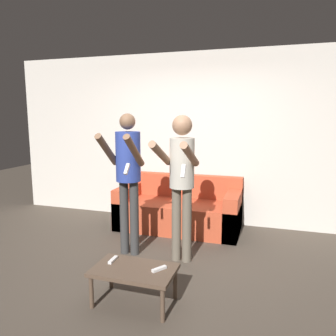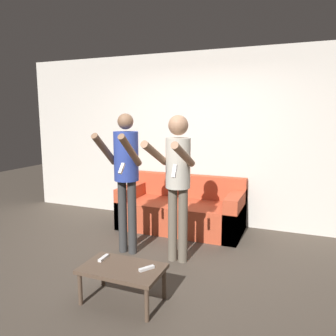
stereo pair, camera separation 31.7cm
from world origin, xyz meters
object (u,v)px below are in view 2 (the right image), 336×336
object	(u,v)px
couch	(182,211)
remote_far	(104,258)
remote_near	(147,268)
coffee_table	(122,271)
person_standing_left	(126,169)
person_standing_right	(177,173)

from	to	relation	value
couch	remote_far	bearing A→B (deg)	-92.55
remote_far	remote_near	bearing A→B (deg)	-5.15
coffee_table	remote_near	xyz separation A→B (m)	(0.23, 0.04, 0.05)
person_standing_left	remote_near	world-z (taller)	person_standing_left
person_standing_left	person_standing_right	distance (m)	0.67
person_standing_left	remote_near	bearing A→B (deg)	-52.68
remote_near	remote_far	xyz separation A→B (m)	(-0.48, 0.04, 0.00)
coffee_table	couch	bearing A→B (deg)	94.39
coffee_table	remote_near	bearing A→B (deg)	8.72
person_standing_right	remote_far	size ratio (longest dim) A/B	11.45
couch	person_standing_right	xyz separation A→B (m)	(0.34, -1.12, 0.79)
person_standing_right	coffee_table	xyz separation A→B (m)	(-0.17, -0.98, -0.77)
person_standing_right	couch	bearing A→B (deg)	106.65
coffee_table	remote_far	xyz separation A→B (m)	(-0.25, 0.08, 0.05)
couch	person_standing_right	size ratio (longest dim) A/B	1.07
person_standing_left	remote_near	size ratio (longest dim) A/B	12.06
person_standing_left	remote_far	world-z (taller)	person_standing_left
person_standing_left	coffee_table	size ratio (longest dim) A/B	2.31
couch	coffee_table	size ratio (longest dim) A/B	2.44
person_standing_right	coffee_table	size ratio (longest dim) A/B	2.29
couch	person_standing_right	bearing A→B (deg)	-73.35
couch	remote_near	bearing A→B (deg)	-79.26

